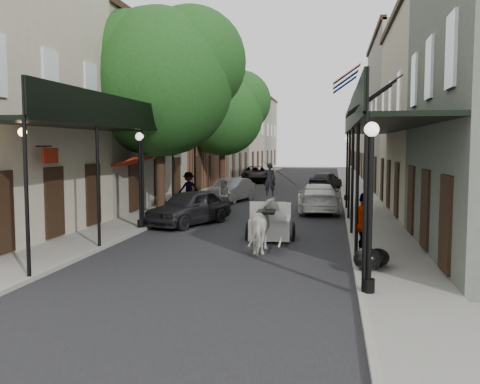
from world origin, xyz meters
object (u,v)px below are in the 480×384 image
at_px(lamppost_left, 140,178).
at_px(car_left_near, 189,207).
at_px(carriage, 271,208).
at_px(pedestrian_walking, 225,195).
at_px(tree_far, 227,110).
at_px(horse, 266,226).
at_px(tree_near, 169,76).
at_px(lamppost_right_far, 347,167).
at_px(car_left_far, 255,174).
at_px(lamppost_right_near, 370,205).
at_px(car_right_near, 318,198).
at_px(pedestrian_sidewalk_left, 189,189).
at_px(car_right_far, 326,180).
at_px(car_left_mid, 231,190).
at_px(pedestrian_sidewalk_right, 364,225).

distance_m(lamppost_left, car_left_near, 2.62).
xyz_separation_m(carriage, pedestrian_walking, (-3.12, 6.94, -0.23)).
relative_size(tree_far, horse, 4.41).
height_order(tree_near, lamppost_right_far, tree_near).
distance_m(pedestrian_walking, car_left_far, 21.70).
relative_size(lamppost_right_near, car_right_near, 0.74).
bearing_deg(car_left_near, car_right_near, 66.76).
bearing_deg(tree_far, lamppost_left, -89.54).
bearing_deg(car_left_near, lamppost_right_far, 78.69).
distance_m(car_left_near, car_right_near, 7.36).
bearing_deg(tree_near, pedestrian_sidewalk_left, 92.20).
relative_size(tree_far, lamppost_left, 2.32).
distance_m(lamppost_left, car_right_far, 22.43).
relative_size(pedestrian_sidewalk_left, car_left_mid, 0.43).
relative_size(pedestrian_sidewalk_left, pedestrian_sidewalk_right, 0.96).
bearing_deg(car_right_near, car_right_far, -94.26).
bearing_deg(tree_near, car_left_mid, 76.96).
distance_m(horse, car_right_near, 10.33).
relative_size(horse, car_left_far, 0.37).
bearing_deg(lamppost_right_near, car_left_near, 124.64).
xyz_separation_m(lamppost_right_near, car_right_far, (-1.32, 29.30, -1.37)).
distance_m(pedestrian_sidewalk_right, car_right_far, 25.63).
relative_size(pedestrian_sidewalk_left, car_right_far, 0.45).
bearing_deg(pedestrian_sidewalk_right, car_left_mid, 17.67).
height_order(car_left_near, car_left_far, car_left_near).
bearing_deg(pedestrian_walking, lamppost_left, -111.26).
bearing_deg(car_left_far, lamppost_left, -99.43).
height_order(lamppost_left, lamppost_right_far, same).
bearing_deg(car_left_mid, car_left_near, -77.82).
height_order(horse, carriage, carriage).
distance_m(carriage, car_left_near, 4.48).
distance_m(car_left_far, car_right_far, 9.12).
distance_m(tree_far, pedestrian_sidewalk_right, 24.47).
distance_m(tree_near, carriage, 9.06).
relative_size(car_left_mid, car_right_far, 1.05).
bearing_deg(tree_far, car_left_far, 86.17).
height_order(lamppost_right_near, lamppost_right_far, same).
distance_m(lamppost_right_far, pedestrian_walking, 8.52).
xyz_separation_m(lamppost_right_far, carriage, (-2.98, -12.77, -0.98)).
xyz_separation_m(car_right_near, car_right_far, (0.18, 14.40, -0.04)).
bearing_deg(lamppost_right_near, car_left_mid, 109.35).
xyz_separation_m(tree_far, lamppost_right_far, (8.35, -6.18, -3.79)).
relative_size(lamppost_right_near, lamppost_right_far, 1.00).
relative_size(lamppost_right_near, car_right_far, 0.93).
relative_size(tree_far, lamppost_right_far, 2.32).
xyz_separation_m(tree_near, horse, (5.45, -7.51, -5.66)).
height_order(tree_near, lamppost_left, tree_near).
bearing_deg(car_right_far, horse, 104.12).
height_order(car_left_mid, car_right_far, car_left_mid).
distance_m(lamppost_left, pedestrian_sidewalk_right, 9.39).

